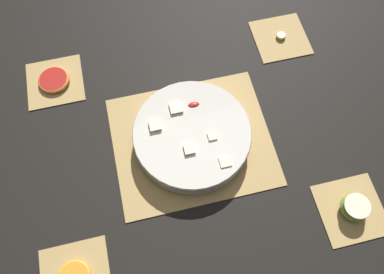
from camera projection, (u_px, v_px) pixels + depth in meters
name	position (u px, v px, depth m)	size (l,w,h in m)	color
ground_plane	(192.00, 141.00, 0.98)	(6.00, 6.00, 0.00)	black
bamboo_mat_center	(192.00, 141.00, 0.98)	(0.41, 0.34, 0.01)	tan
coaster_mat_near_left	(280.00, 37.00, 1.11)	(0.15, 0.15, 0.01)	tan
coaster_mat_near_right	(55.00, 82.00, 1.05)	(0.15, 0.15, 0.01)	tan
coaster_mat_far_left	(351.00, 209.00, 0.91)	(0.15, 0.15, 0.01)	tan
fruit_salad_bowl	(192.00, 136.00, 0.95)	(0.30, 0.30, 0.07)	silver
apple_half	(355.00, 207.00, 0.88)	(0.07, 0.07, 0.04)	#7FAD38
banana_coin_single	(281.00, 36.00, 1.11)	(0.03, 0.03, 0.01)	beige
grapefruit_slice	(54.00, 80.00, 1.04)	(0.09, 0.09, 0.01)	#B2231E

